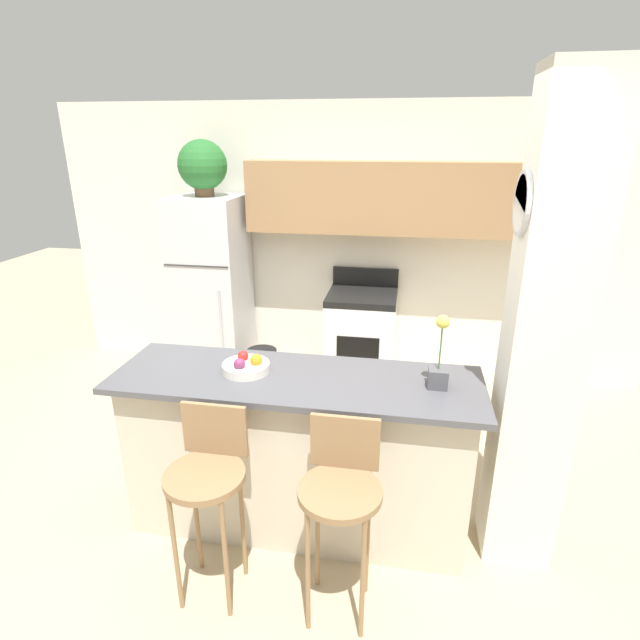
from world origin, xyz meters
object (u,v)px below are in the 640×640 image
refrigerator (212,290)px  trash_bin (262,369)px  fruit_bowl (246,366)px  bar_stool_left (208,476)px  potted_plant_on_fridge (203,166)px  stove_range (361,339)px  bar_stool_right (341,491)px  orchid_vase (439,364)px

refrigerator → trash_bin: size_ratio=4.59×
refrigerator → fruit_bowl: refrigerator is taller
bar_stool_left → fruit_bowl: size_ratio=3.82×
fruit_bowl → trash_bin: bearing=104.2°
potted_plant_on_fridge → fruit_bowl: (0.95, -1.87, -0.97)m
stove_range → bar_stool_left: bearing=-102.1°
refrigerator → trash_bin: refrigerator is taller
stove_range → bar_stool_right: (0.13, -2.44, 0.23)m
refrigerator → bar_stool_left: refrigerator is taller
bar_stool_left → trash_bin: size_ratio=2.67×
refrigerator → orchid_vase: bearing=-43.2°
trash_bin → refrigerator: bearing=157.4°
bar_stool_right → potted_plant_on_fridge: 3.16m
bar_stool_right → stove_range: bearing=93.1°
fruit_bowl → orchid_vase: bearing=-0.1°
orchid_vase → fruit_bowl: (-1.05, 0.00, -0.10)m
bar_stool_left → orchid_vase: orchid_vase is taller
bar_stool_left → bar_stool_right: 0.65m
bar_stool_right → orchid_vase: bearing=50.9°
stove_range → trash_bin: stove_range is taller
bar_stool_left → fruit_bowl: fruit_bowl is taller
stove_range → trash_bin: size_ratio=2.82×
refrigerator → stove_range: bearing=0.9°
potted_plant_on_fridge → orchid_vase: bearing=-43.2°
potted_plant_on_fridge → fruit_bowl: size_ratio=1.81×
bar_stool_left → trash_bin: bearing=99.8°
refrigerator → potted_plant_on_fridge: 1.13m
stove_range → fruit_bowl: 2.04m
fruit_bowl → trash_bin: fruit_bowl is taller
stove_range → fruit_bowl: (-0.48, -1.90, 0.57)m
bar_stool_right → fruit_bowl: (-0.62, 0.54, 0.34)m
potted_plant_on_fridge → fruit_bowl: 2.31m
orchid_vase → trash_bin: size_ratio=1.06×
trash_bin → fruit_bowl: bearing=-75.8°
potted_plant_on_fridge → bar_stool_right: bearing=-57.1°
bar_stool_left → trash_bin: bar_stool_left is taller
stove_range → bar_stool_left: stove_range is taller
refrigerator → fruit_bowl: 2.11m
trash_bin → bar_stool_right: bearing=-64.8°
refrigerator → fruit_bowl: (0.95, -1.87, 0.16)m
bar_stool_left → fruit_bowl: (0.04, 0.54, 0.34)m
orchid_vase → fruit_bowl: 1.06m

